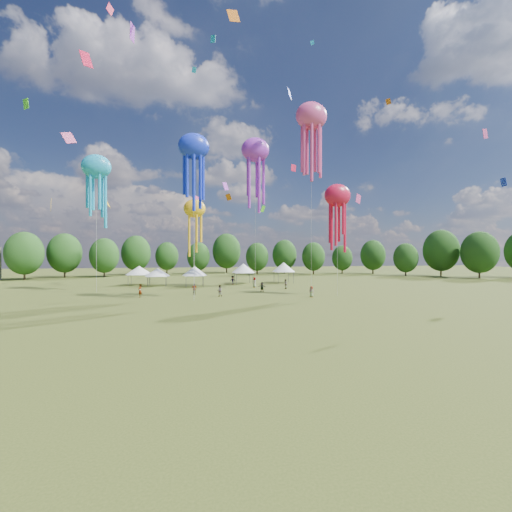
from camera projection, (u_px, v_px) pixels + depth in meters
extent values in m
plane|color=#384416|center=(407.00, 410.00, 12.74)|extent=(300.00, 300.00, 0.00)
imported|color=gray|center=(219.00, 291.00, 47.61)|extent=(0.83, 0.66, 1.66)
imported|color=gray|center=(255.00, 282.00, 60.90)|extent=(0.62, 0.94, 1.91)
imported|color=gray|center=(285.00, 284.00, 57.95)|extent=(0.72, 0.90, 1.74)
imported|color=gray|center=(233.00, 280.00, 66.71)|extent=(1.17, 0.72, 1.77)
imported|color=gray|center=(194.00, 289.00, 50.09)|extent=(1.01, 0.48, 1.67)
imported|color=gray|center=(262.00, 287.00, 53.50)|extent=(1.54, 0.74, 1.60)
imported|color=gray|center=(140.00, 291.00, 46.60)|extent=(0.68, 0.82, 1.92)
imported|color=gray|center=(311.00, 292.00, 46.85)|extent=(0.88, 0.90, 1.57)
cylinder|color=#47474C|center=(128.00, 281.00, 63.67)|extent=(0.08, 0.08, 2.03)
cylinder|color=#47474C|center=(131.00, 279.00, 67.21)|extent=(0.08, 0.08, 2.03)
cylinder|color=#47474C|center=(147.00, 281.00, 64.42)|extent=(0.08, 0.08, 2.03)
cylinder|color=#47474C|center=(150.00, 279.00, 67.96)|extent=(0.08, 0.08, 2.03)
cube|color=white|center=(139.00, 275.00, 65.81)|extent=(4.02, 4.02, 0.10)
cone|color=white|center=(139.00, 270.00, 65.81)|extent=(5.23, 5.23, 1.74)
cylinder|color=#47474C|center=(148.00, 282.00, 61.69)|extent=(0.08, 0.08, 1.85)
cylinder|color=#47474C|center=(150.00, 281.00, 64.88)|extent=(0.08, 0.08, 1.85)
cylinder|color=#47474C|center=(166.00, 282.00, 62.37)|extent=(0.08, 0.08, 1.85)
cylinder|color=#47474C|center=(167.00, 281.00, 65.56)|extent=(0.08, 0.08, 1.85)
cube|color=white|center=(158.00, 276.00, 63.62)|extent=(3.66, 3.66, 0.10)
cone|color=white|center=(158.00, 272.00, 63.62)|extent=(4.76, 4.76, 1.59)
cylinder|color=#47474C|center=(186.00, 282.00, 60.34)|extent=(0.08, 0.08, 2.06)
cylinder|color=#47474C|center=(186.00, 281.00, 63.48)|extent=(0.08, 0.08, 2.06)
cylinder|color=#47474C|center=(203.00, 282.00, 61.01)|extent=(0.08, 0.08, 2.06)
cylinder|color=#47474C|center=(203.00, 281.00, 64.15)|extent=(0.08, 0.08, 2.06)
cube|color=white|center=(195.00, 276.00, 62.24)|extent=(3.61, 3.61, 0.10)
cone|color=white|center=(195.00, 271.00, 62.24)|extent=(4.69, 4.69, 1.77)
cylinder|color=#47474C|center=(237.00, 279.00, 66.90)|extent=(0.08, 0.08, 2.25)
cylinder|color=#47474C|center=(234.00, 278.00, 70.18)|extent=(0.08, 0.08, 2.25)
cylinder|color=#47474C|center=(253.00, 279.00, 67.60)|extent=(0.08, 0.08, 2.25)
cylinder|color=#47474C|center=(250.00, 278.00, 70.88)|extent=(0.08, 0.08, 2.25)
cube|color=white|center=(243.00, 273.00, 68.88)|extent=(3.76, 3.76, 0.10)
cone|color=white|center=(243.00, 268.00, 68.88)|extent=(4.88, 4.88, 1.93)
cylinder|color=#47474C|center=(278.00, 278.00, 69.09)|extent=(0.08, 0.08, 2.35)
cylinder|color=#47474C|center=(274.00, 277.00, 72.41)|extent=(0.08, 0.08, 2.35)
cylinder|color=#47474C|center=(293.00, 278.00, 69.80)|extent=(0.08, 0.08, 2.35)
cylinder|color=#47474C|center=(289.00, 277.00, 73.11)|extent=(0.08, 0.08, 2.35)
cube|color=white|center=(284.00, 272.00, 71.10)|extent=(3.79, 3.79, 0.10)
cone|color=white|center=(284.00, 267.00, 71.09)|extent=(4.93, 4.93, 2.01)
ellipsoid|color=#182FDB|center=(194.00, 147.00, 42.74)|extent=(4.07, 2.85, 3.46)
cylinder|color=beige|center=(194.00, 224.00, 42.78)|extent=(0.03, 0.03, 20.35)
ellipsoid|color=purple|center=(255.00, 150.00, 56.98)|extent=(4.98, 3.49, 4.23)
cylinder|color=beige|center=(255.00, 220.00, 57.02)|extent=(0.03, 0.03, 24.50)
ellipsoid|color=red|center=(337.00, 196.00, 48.23)|extent=(4.00, 2.80, 3.40)
cylinder|color=beige|center=(337.00, 246.00, 48.26)|extent=(0.03, 0.03, 14.91)
ellipsoid|color=#189FD3|center=(96.00, 167.00, 53.33)|extent=(4.63, 3.24, 3.93)
cylinder|color=beige|center=(96.00, 229.00, 53.36)|extent=(0.03, 0.03, 20.58)
ellipsoid|color=yellow|center=(195.00, 208.00, 46.07)|extent=(3.07, 2.15, 2.61)
cylinder|color=beige|center=(195.00, 253.00, 46.09)|extent=(0.03, 0.03, 12.67)
ellipsoid|color=#D53E80|center=(311.00, 116.00, 55.93)|extent=(5.53, 3.87, 4.70)
cylinder|color=beige|center=(311.00, 203.00, 55.98)|extent=(0.03, 0.03, 30.00)
cube|color=#189FD3|center=(213.00, 39.00, 44.49)|extent=(0.68, 0.66, 1.08)
cube|color=#D53E80|center=(196.00, 200.00, 75.99)|extent=(1.35, 1.69, 2.47)
cube|color=purple|center=(302.00, 138.00, 78.93)|extent=(0.81, 0.34, 0.96)
cube|color=red|center=(110.00, 9.00, 41.26)|extent=(0.72, 1.22, 1.54)
cube|color=orange|center=(229.00, 197.00, 59.12)|extent=(1.21, 0.68, 1.30)
cube|color=#189FD3|center=(194.00, 70.00, 59.40)|extent=(0.91, 0.41, 1.10)
cube|color=#D53E80|center=(485.00, 134.00, 48.43)|extent=(1.32, 0.34, 1.60)
cube|color=purple|center=(132.00, 33.00, 40.58)|extent=(0.47, 1.78, 2.14)
cube|color=red|center=(86.00, 59.00, 30.47)|extent=(1.03, 0.99, 1.60)
cube|color=orange|center=(233.00, 16.00, 51.14)|extent=(2.21, 0.86, 2.51)
cube|color=yellow|center=(107.00, 203.00, 64.99)|extent=(1.03, 1.75, 1.92)
cube|color=#52F127|center=(26.00, 104.00, 39.31)|extent=(0.89, 0.61, 1.26)
cube|color=#182FDB|center=(290.00, 94.00, 66.04)|extent=(1.15, 2.00, 2.44)
cube|color=#D53E80|center=(358.00, 199.00, 75.54)|extent=(1.95, 0.97, 2.48)
cube|color=red|center=(294.00, 168.00, 71.70)|extent=(1.36, 0.50, 1.72)
cube|color=orange|center=(388.00, 102.00, 48.38)|extent=(0.75, 0.42, 0.97)
cube|color=yellow|center=(51.00, 205.00, 63.48)|extent=(0.75, 2.14, 2.58)
cube|color=#52F127|center=(263.00, 209.00, 56.27)|extent=(0.99, 0.97, 1.06)
cube|color=#182FDB|center=(504.00, 182.00, 50.08)|extent=(0.47, 1.02, 1.28)
cube|color=#189FD3|center=(312.00, 43.00, 60.96)|extent=(0.75, 0.38, 0.95)
cube|color=#D53E80|center=(69.00, 138.00, 32.03)|extent=(1.40, 0.81, 1.43)
cube|color=purple|center=(226.00, 186.00, 64.42)|extent=(1.44, 0.94, 1.80)
cylinder|color=#38281C|center=(24.00, 273.00, 79.35)|extent=(0.44, 0.44, 3.36)
ellipsoid|color=#1E4316|center=(24.00, 253.00, 79.34)|extent=(8.40, 8.40, 10.51)
cylinder|color=#38281C|center=(65.00, 271.00, 87.85)|extent=(0.44, 0.44, 3.41)
ellipsoid|color=#1E4316|center=(65.00, 253.00, 87.83)|extent=(8.53, 8.53, 10.66)
cylinder|color=#38281C|center=(104.00, 271.00, 89.50)|extent=(0.44, 0.44, 3.07)
ellipsoid|color=#1E4316|center=(104.00, 255.00, 89.48)|extent=(7.66, 7.66, 9.58)
cylinder|color=#38281C|center=(136.00, 269.00, 99.10)|extent=(0.44, 0.44, 3.43)
ellipsoid|color=#1E4316|center=(136.00, 253.00, 99.09)|extent=(8.58, 8.58, 10.73)
cylinder|color=#38281C|center=(167.00, 269.00, 106.43)|extent=(0.44, 0.44, 2.95)
ellipsoid|color=#1E4316|center=(167.00, 256.00, 106.42)|extent=(7.37, 7.37, 9.21)
cylinder|color=#38281C|center=(199.00, 269.00, 104.72)|extent=(0.44, 0.44, 2.89)
ellipsoid|color=#1E4316|center=(199.00, 256.00, 104.70)|extent=(7.23, 7.23, 9.04)
cylinder|color=#38281C|center=(227.00, 267.00, 111.05)|extent=(0.44, 0.44, 3.84)
ellipsoid|color=#1E4316|center=(227.00, 251.00, 111.03)|extent=(9.60, 9.60, 11.99)
cylinder|color=#38281C|center=(257.00, 270.00, 101.98)|extent=(0.44, 0.44, 2.84)
ellipsoid|color=#1E4316|center=(257.00, 257.00, 101.96)|extent=(7.11, 7.11, 8.89)
cylinder|color=#38281C|center=(284.00, 269.00, 106.55)|extent=(0.44, 0.44, 3.16)
ellipsoid|color=#1E4316|center=(284.00, 255.00, 106.53)|extent=(7.91, 7.91, 9.88)
cylinder|color=#38281C|center=(313.00, 270.00, 102.55)|extent=(0.44, 0.44, 2.88)
ellipsoid|color=#1E4316|center=(313.00, 257.00, 102.53)|extent=(7.21, 7.21, 9.01)
cylinder|color=#38281C|center=(342.00, 269.00, 106.72)|extent=(0.44, 0.44, 2.63)
ellipsoid|color=#1E4316|center=(342.00, 258.00, 106.70)|extent=(6.57, 6.57, 8.22)
cylinder|color=#38281C|center=(373.00, 269.00, 105.16)|extent=(0.44, 0.44, 3.13)
ellipsoid|color=#1E4316|center=(373.00, 255.00, 105.14)|extent=(7.81, 7.81, 9.77)
cylinder|color=#38281C|center=(406.00, 271.00, 94.16)|extent=(0.44, 0.44, 2.72)
ellipsoid|color=#1E4316|center=(406.00, 258.00, 94.14)|extent=(6.80, 6.80, 8.50)
cylinder|color=#38281C|center=(441.00, 269.00, 93.27)|extent=(0.44, 0.44, 3.81)
ellipsoid|color=#1E4316|center=(441.00, 250.00, 93.26)|extent=(9.52, 9.52, 11.90)
cylinder|color=#38281C|center=(479.00, 271.00, 85.10)|extent=(0.44, 0.44, 3.51)
ellipsoid|color=#1E4316|center=(480.00, 252.00, 85.09)|extent=(8.78, 8.78, 10.97)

